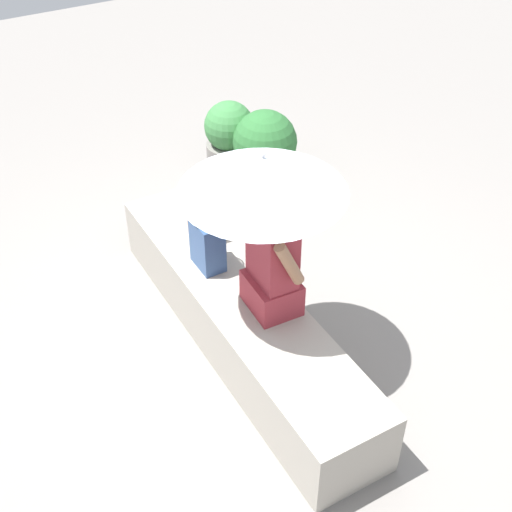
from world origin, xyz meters
The scene contains 8 objects.
ground_plane centered at (0.00, 0.00, 0.00)m, with size 14.00×14.00×0.00m, color gray.
stone_bench centered at (0.00, 0.00, 0.23)m, with size 2.64×0.55×0.45m, color #A8A093.
person_seated centered at (0.20, 0.11, 0.84)m, with size 0.48×0.30×0.90m.
parasol centered at (0.13, 0.08, 1.39)m, with size 0.97×0.97×1.07m.
handbag_black centered at (-0.35, -0.05, 0.64)m, with size 0.24×0.18×0.38m.
tote_bag_canvas centered at (-0.69, 0.07, 0.59)m, with size 0.28×0.21×0.27m.
planter_near centered at (-1.84, 0.90, 0.39)m, with size 0.43×0.43×0.77m.
planter_far centered at (-1.50, 1.06, 0.40)m, with size 0.55×0.55×0.80m.
Camera 1 is at (2.95, -1.58, 3.43)m, focal length 49.00 mm.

